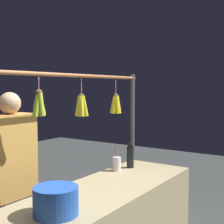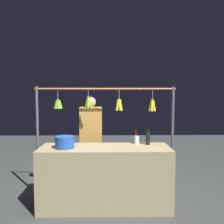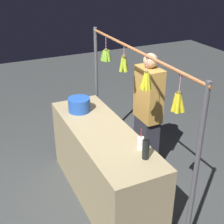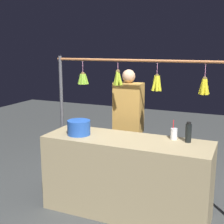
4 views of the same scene
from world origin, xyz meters
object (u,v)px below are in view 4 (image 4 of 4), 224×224
(water_bottle, at_px, (188,133))
(drink_cup, at_px, (174,134))
(blue_bucket, at_px, (79,128))
(vendor_person, at_px, (128,129))

(water_bottle, relative_size, drink_cup, 1.02)
(blue_bucket, xyz_separation_m, drink_cup, (-1.07, -0.26, -0.02))
(water_bottle, xyz_separation_m, drink_cup, (0.17, -0.05, -0.04))
(blue_bucket, distance_m, drink_cup, 1.10)
(drink_cup, distance_m, vendor_person, 0.94)
(water_bottle, distance_m, blue_bucket, 1.25)
(blue_bucket, height_order, vendor_person, vendor_person)
(water_bottle, bearing_deg, blue_bucket, 9.85)
(blue_bucket, bearing_deg, vendor_person, -111.99)
(blue_bucket, bearing_deg, drink_cup, -166.35)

